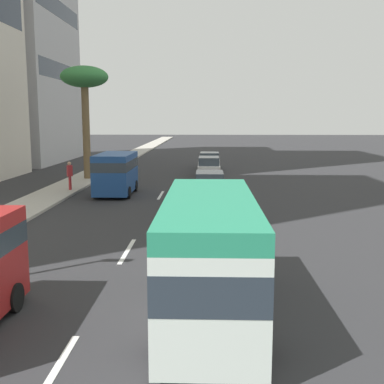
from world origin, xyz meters
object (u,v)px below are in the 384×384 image
object	(u,v)px
car_third	(210,161)
pedestrian_near_lamp	(70,174)
palm_tree	(85,82)
minibus_lead	(209,252)
van_second	(116,171)
car_sixth	(215,201)
car_fourth	(210,185)
car_seventh	(209,167)

from	to	relation	value
car_third	pedestrian_near_lamp	bearing A→B (deg)	147.70
palm_tree	car_third	bearing A→B (deg)	-48.12
minibus_lead	palm_tree	size ratio (longest dim) A/B	0.82
van_second	car_sixth	bearing A→B (deg)	42.13
car_third	pedestrian_near_lamp	distance (m)	16.94
car_third	car_fourth	bearing A→B (deg)	179.76
car_third	palm_tree	world-z (taller)	palm_tree
palm_tree	car_fourth	bearing A→B (deg)	-129.27
minibus_lead	car_fourth	bearing A→B (deg)	-0.28
van_second	palm_tree	distance (m)	9.71
car_sixth	pedestrian_near_lamp	world-z (taller)	pedestrian_near_lamp
car_seventh	car_fourth	bearing A→B (deg)	-179.96
car_seventh	pedestrian_near_lamp	xyz separation A→B (m)	(-8.82, 8.97, 0.41)
car_third	car_sixth	distance (m)	21.94
van_second	car_third	xyz separation A→B (m)	(15.28, -5.87, -0.73)
car_fourth	palm_tree	world-z (taller)	palm_tree
van_second	car_fourth	world-z (taller)	van_second
van_second	car_fourth	xyz separation A→B (m)	(-0.76, -5.80, -0.73)
van_second	car_third	world-z (taller)	van_second
pedestrian_near_lamp	palm_tree	size ratio (longest dim) A/B	0.22
van_second	car_sixth	xyz separation A→B (m)	(-6.66, -6.03, -0.66)
van_second	car_third	distance (m)	16.38
minibus_lead	pedestrian_near_lamp	world-z (taller)	minibus_lead
minibus_lead	van_second	distance (m)	19.05
car_sixth	palm_tree	world-z (taller)	palm_tree
car_seventh	palm_tree	bearing A→B (deg)	107.41
car_third	pedestrian_near_lamp	world-z (taller)	pedestrian_near_lamp
minibus_lead	car_fourth	size ratio (longest dim) A/B	1.55
car_third	car_seventh	xyz separation A→B (m)	(-5.50, 0.07, 0.02)
car_seventh	car_sixth	bearing A→B (deg)	-179.20
car_fourth	palm_tree	size ratio (longest dim) A/B	0.53
van_second	pedestrian_near_lamp	size ratio (longest dim) A/B	2.57
minibus_lead	pedestrian_near_lamp	bearing A→B (deg)	24.92
car_fourth	van_second	bearing A→B (deg)	82.55
minibus_lead	palm_tree	distance (m)	27.30
van_second	palm_tree	size ratio (longest dim) A/B	0.55
minibus_lead	car_sixth	xyz separation A→B (m)	(11.51, -0.31, -0.79)
car_seventh	pedestrian_near_lamp	size ratio (longest dim) A/B	2.55
van_second	car_seventh	bearing A→B (deg)	149.35
minibus_lead	car_sixth	distance (m)	11.54
car_fourth	pedestrian_near_lamp	distance (m)	9.15
minibus_lead	car_third	xyz separation A→B (m)	(33.45, -0.15, -0.86)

